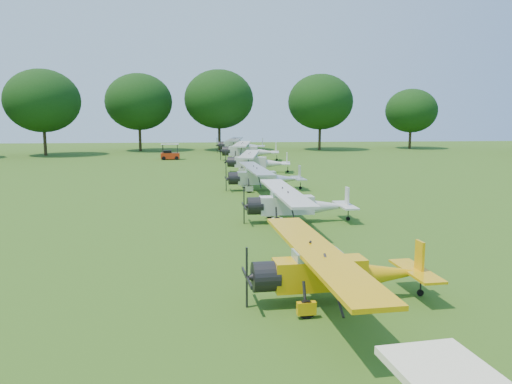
# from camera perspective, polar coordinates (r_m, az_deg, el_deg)

# --- Properties ---
(ground) EXTENTS (160.00, 160.00, 0.00)m
(ground) POSITION_cam_1_polar(r_m,az_deg,el_deg) (25.50, 2.70, -4.20)
(ground) COLOR #2C5816
(ground) RESTS_ON ground
(tree_belt) EXTENTS (137.36, 130.27, 14.52)m
(tree_belt) POSITION_cam_1_polar(r_m,az_deg,el_deg) (25.83, 10.89, 13.75)
(tree_belt) COLOR #312613
(tree_belt) RESTS_ON ground
(aircraft_2) EXTENTS (5.94, 9.46, 1.86)m
(aircraft_2) POSITION_cam_1_polar(r_m,az_deg,el_deg) (15.69, 8.84, -8.57)
(aircraft_2) COLOR #DBA109
(aircraft_2) RESTS_ON ground
(aircraft_3) EXTENTS (6.05, 9.63, 1.90)m
(aircraft_3) POSITION_cam_1_polar(r_m,az_deg,el_deg) (26.85, 4.47, -1.14)
(aircraft_3) COLOR silver
(aircraft_3) RESTS_ON ground
(aircraft_4) EXTENTS (6.12, 9.76, 1.92)m
(aircraft_4) POSITION_cam_1_polar(r_m,az_deg,el_deg) (38.16, 0.72, 1.88)
(aircraft_4) COLOR silver
(aircraft_4) RESTS_ON ground
(aircraft_5) EXTENTS (6.63, 10.51, 2.06)m
(aircraft_5) POSITION_cam_1_polar(r_m,az_deg,el_deg) (50.07, -0.06, 3.64)
(aircraft_5) COLOR silver
(aircraft_5) RESTS_ON ground
(aircraft_6) EXTENTS (7.55, 11.98, 2.35)m
(aircraft_6) POSITION_cam_1_polar(r_m,az_deg,el_deg) (63.11, -0.97, 4.88)
(aircraft_6) COLOR silver
(aircraft_6) RESTS_ON ground
(aircraft_7) EXTENTS (7.41, 11.76, 2.31)m
(aircraft_7) POSITION_cam_1_polar(r_m,az_deg,el_deg) (75.37, -1.93, 5.50)
(aircraft_7) COLOR silver
(aircraft_7) RESTS_ON ground
(golf_cart) EXTENTS (2.44, 1.58, 2.02)m
(golf_cart) POSITION_cam_1_polar(r_m,az_deg,el_deg) (65.24, -9.82, 4.26)
(golf_cart) COLOR red
(golf_cart) RESTS_ON ground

